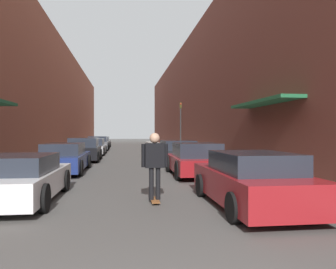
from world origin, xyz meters
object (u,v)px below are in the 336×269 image
at_px(parked_car_right_1, 196,160).
at_px(parked_car_right_2, 177,152).
at_px(parked_car_left_5, 102,142).
at_px(parked_car_left_4, 98,144).
at_px(skateboarder, 155,160).
at_px(parked_car_left_1, 65,158).
at_px(parked_car_left_2, 84,150).
at_px(parked_car_right_0, 251,180).
at_px(parked_car_left_0, 21,179).
at_px(parked_car_left_3, 93,147).
at_px(traffic_light, 181,122).

xyz_separation_m(parked_car_right_1, parked_car_right_2, (0.08, 5.11, -0.01)).
bearing_deg(parked_car_left_5, parked_car_left_4, -89.51).
bearing_deg(skateboarder, parked_car_left_1, 116.41).
relative_size(parked_car_left_2, parked_car_right_2, 0.88).
height_order(parked_car_left_2, parked_car_right_0, parked_car_left_2).
bearing_deg(parked_car_right_2, parked_car_left_5, 104.93).
bearing_deg(parked_car_left_1, parked_car_right_1, -18.67).
relative_size(parked_car_left_0, parked_car_left_5, 0.95).
bearing_deg(parked_car_left_3, parked_car_right_0, -74.36).
relative_size(parked_car_left_0, parked_car_left_2, 1.02).
relative_size(parked_car_left_3, parked_car_right_2, 0.98).
relative_size(parked_car_right_1, traffic_light, 1.04).
distance_m(parked_car_left_3, parked_car_right_2, 9.78).
bearing_deg(parked_car_right_1, traffic_light, 82.82).
bearing_deg(skateboarder, parked_car_right_2, 77.52).
relative_size(parked_car_left_2, skateboarder, 2.43).
relative_size(parked_car_left_3, parked_car_right_0, 1.09).
bearing_deg(parked_car_right_1, parked_car_left_5, 101.88).
xyz_separation_m(parked_car_left_5, parked_car_right_1, (5.38, -25.57, 0.02)).
distance_m(parked_car_right_0, parked_car_right_2, 10.71).
bearing_deg(skateboarder, parked_car_left_4, 97.49).
distance_m(skateboarder, traffic_light, 17.60).
relative_size(parked_car_left_3, parked_car_left_5, 1.04).
bearing_deg(parked_car_left_1, skateboarder, -63.59).
height_order(parked_car_left_1, parked_car_right_2, parked_car_right_2).
xyz_separation_m(parked_car_left_5, parked_car_right_0, (5.44, -31.17, 0.00)).
height_order(parked_car_left_2, parked_car_left_4, parked_car_left_2).
height_order(skateboarder, traffic_light, traffic_light).
bearing_deg(parked_car_left_4, parked_car_right_2, -69.52).
bearing_deg(parked_car_left_4, parked_car_left_3, -89.18).
distance_m(parked_car_right_0, parked_car_right_1, 5.60).
distance_m(parked_car_left_4, parked_car_right_1, 20.29).
bearing_deg(parked_car_right_1, parked_car_left_4, 105.23).
bearing_deg(parked_car_left_1, parked_car_left_0, -90.20).
relative_size(parked_car_left_0, parked_car_left_3, 0.91).
bearing_deg(parked_car_left_3, parked_car_left_4, 90.82).
bearing_deg(traffic_light, parked_car_left_5, 117.65).
xyz_separation_m(parked_car_left_2, parked_car_right_0, (5.32, -13.17, -0.05)).
distance_m(parked_car_left_5, parked_car_right_2, 21.17).
height_order(parked_car_left_4, parked_car_left_5, parked_car_left_4).
distance_m(parked_car_left_4, skateboarder, 24.61).
xyz_separation_m(parked_car_left_3, traffic_light, (6.79, -0.98, 1.93)).
xyz_separation_m(parked_car_left_2, parked_car_left_3, (0.02, 5.75, -0.07)).
distance_m(parked_car_right_0, traffic_light, 18.10).
height_order(parked_car_right_1, skateboarder, skateboarder).
height_order(parked_car_right_0, parked_car_right_2, parked_car_right_2).
distance_m(parked_car_left_5, traffic_light, 15.06).
height_order(parked_car_left_0, parked_car_left_4, parked_car_left_4).
relative_size(parked_car_left_1, parked_car_left_3, 1.02).
relative_size(parked_car_left_0, parked_car_right_2, 0.90).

